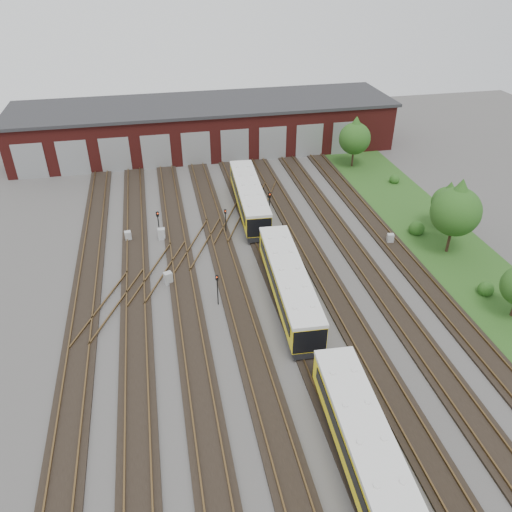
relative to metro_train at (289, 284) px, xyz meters
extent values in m
plane|color=#423F3D|center=(-2.00, -3.71, -1.79)|extent=(120.00, 120.00, 0.00)
cube|color=black|center=(-16.00, -3.71, -1.70)|extent=(2.40, 70.00, 0.18)
cube|color=brown|center=(-16.72, -3.71, -1.54)|extent=(0.10, 70.00, 0.15)
cube|color=brown|center=(-15.28, -3.71, -1.54)|extent=(0.10, 70.00, 0.15)
cube|color=black|center=(-12.00, -3.71, -1.70)|extent=(2.40, 70.00, 0.18)
cube|color=brown|center=(-12.72, -3.71, -1.54)|extent=(0.10, 70.00, 0.15)
cube|color=brown|center=(-11.28, -3.71, -1.54)|extent=(0.10, 70.00, 0.15)
cube|color=black|center=(-8.00, -3.71, -1.70)|extent=(2.40, 70.00, 0.18)
cube|color=brown|center=(-8.72, -3.71, -1.54)|extent=(0.10, 70.00, 0.15)
cube|color=brown|center=(-7.28, -3.71, -1.54)|extent=(0.10, 70.00, 0.15)
cube|color=black|center=(-4.00, -3.71, -1.70)|extent=(2.40, 70.00, 0.18)
cube|color=brown|center=(-4.72, -3.71, -1.54)|extent=(0.10, 70.00, 0.15)
cube|color=brown|center=(-3.28, -3.71, -1.54)|extent=(0.10, 70.00, 0.15)
cube|color=black|center=(0.00, -3.71, -1.70)|extent=(2.40, 70.00, 0.18)
cube|color=brown|center=(-0.72, -3.71, -1.54)|extent=(0.10, 70.00, 0.15)
cube|color=brown|center=(0.72, -3.71, -1.54)|extent=(0.10, 70.00, 0.15)
cube|color=black|center=(4.00, -3.71, -1.70)|extent=(2.40, 70.00, 0.18)
cube|color=brown|center=(3.28, -3.71, -1.54)|extent=(0.10, 70.00, 0.15)
cube|color=brown|center=(4.72, -3.71, -1.54)|extent=(0.10, 70.00, 0.15)
cube|color=black|center=(8.00, -3.71, -1.70)|extent=(2.40, 70.00, 0.18)
cube|color=brown|center=(7.28, -3.71, -1.54)|extent=(0.10, 70.00, 0.15)
cube|color=brown|center=(8.72, -3.71, -1.54)|extent=(0.10, 70.00, 0.15)
cube|color=black|center=(12.00, -3.71, -1.70)|extent=(2.40, 70.00, 0.18)
cube|color=brown|center=(11.28, -3.71, -1.54)|extent=(0.10, 70.00, 0.15)
cube|color=brown|center=(12.72, -3.71, -1.54)|extent=(0.10, 70.00, 0.15)
cube|color=brown|center=(-10.00, 6.29, -1.54)|extent=(5.40, 9.62, 0.15)
cube|color=brown|center=(-6.00, 10.29, -1.54)|extent=(5.40, 9.62, 0.15)
cube|color=brown|center=(-2.00, 14.29, -1.54)|extent=(5.40, 9.62, 0.15)
cube|color=brown|center=(-14.00, 2.29, -1.54)|extent=(5.40, 9.62, 0.15)
cube|color=brown|center=(2.00, 18.29, -1.54)|extent=(5.40, 9.62, 0.15)
cube|color=#571815|center=(-2.00, 36.29, 1.21)|extent=(50.00, 12.00, 6.00)
cube|color=#2A2A2C|center=(-2.00, 36.29, 4.36)|extent=(51.00, 12.50, 0.40)
cube|color=gray|center=(-24.00, 30.27, 0.41)|extent=(3.60, 0.12, 4.40)
cube|color=gray|center=(-19.00, 30.27, 0.41)|extent=(3.60, 0.12, 4.40)
cube|color=gray|center=(-14.00, 30.27, 0.41)|extent=(3.60, 0.12, 4.40)
cube|color=gray|center=(-9.00, 30.27, 0.41)|extent=(3.60, 0.12, 4.40)
cube|color=gray|center=(-4.00, 30.27, 0.41)|extent=(3.60, 0.12, 4.40)
cube|color=gray|center=(1.00, 30.27, 0.41)|extent=(3.60, 0.12, 4.40)
cube|color=gray|center=(6.00, 30.27, 0.41)|extent=(3.60, 0.12, 4.40)
cube|color=gray|center=(11.00, 30.27, 0.41)|extent=(3.60, 0.12, 4.40)
cube|color=gray|center=(16.00, 30.27, 0.41)|extent=(3.60, 0.12, 4.40)
cube|color=#1F4918|center=(17.00, 6.29, -1.77)|extent=(8.00, 55.00, 0.05)
cube|color=black|center=(0.00, -16.00, -1.19)|extent=(2.88, 13.90, 0.55)
cube|color=yellow|center=(0.00, -16.00, 0.10)|extent=(3.15, 13.92, 2.03)
cube|color=silver|center=(0.00, -16.00, 1.25)|extent=(3.24, 13.92, 0.28)
cube|color=black|center=(-1.21, -15.93, 0.33)|extent=(0.73, 12.14, 0.78)
cube|color=black|center=(1.21, -16.07, 0.33)|extent=(0.73, 12.14, 0.78)
cube|color=black|center=(0.00, 0.00, -1.19)|extent=(2.88, 13.90, 0.55)
cube|color=yellow|center=(0.00, 0.00, 0.10)|extent=(3.15, 13.92, 2.03)
cube|color=silver|center=(0.00, 0.00, 1.25)|extent=(3.24, 13.92, 0.28)
cube|color=black|center=(-1.21, 0.07, 0.33)|extent=(0.73, 12.14, 0.78)
cube|color=black|center=(1.21, -0.07, 0.33)|extent=(0.73, 12.14, 0.78)
cube|color=black|center=(0.00, 16.00, -1.19)|extent=(2.88, 13.90, 0.55)
cube|color=yellow|center=(0.00, 16.00, 0.10)|extent=(3.15, 13.92, 2.03)
cube|color=silver|center=(0.00, 16.00, 1.25)|extent=(3.24, 13.92, 0.28)
cube|color=black|center=(-1.21, 16.07, 0.33)|extent=(0.73, 12.14, 0.78)
cube|color=black|center=(1.21, 15.93, 0.33)|extent=(0.73, 12.14, 0.78)
cylinder|color=black|center=(-5.54, 0.85, -0.60)|extent=(0.09, 0.09, 2.39)
cube|color=black|center=(-5.54, 0.85, 0.81)|extent=(0.25, 0.19, 0.43)
sphere|color=red|center=(-5.54, 0.76, 0.90)|extent=(0.10, 0.10, 0.10)
cylinder|color=black|center=(-9.59, 12.59, -0.63)|extent=(0.10, 0.10, 2.32)
cube|color=black|center=(-9.59, 12.59, 0.78)|extent=(0.28, 0.22, 0.49)
sphere|color=red|center=(-9.59, 12.49, 0.87)|extent=(0.12, 0.12, 0.12)
cylinder|color=black|center=(1.69, 13.75, -0.47)|extent=(0.11, 0.11, 2.64)
cube|color=black|center=(1.69, 13.75, 1.13)|extent=(0.30, 0.20, 0.56)
sphere|color=red|center=(1.69, 13.64, 1.24)|extent=(0.13, 0.13, 0.13)
cylinder|color=black|center=(-3.11, 12.13, -0.72)|extent=(0.09, 0.09, 2.15)
cube|color=black|center=(-3.11, 12.13, 0.58)|extent=(0.24, 0.16, 0.45)
sphere|color=red|center=(-3.11, 12.04, 0.67)|extent=(0.11, 0.11, 0.11)
cube|color=#A5A8AB|center=(-9.25, 4.59, -1.25)|extent=(0.80, 0.73, 1.09)
cube|color=#A5A8AB|center=(-12.61, 12.58, -1.29)|extent=(0.66, 0.57, 1.01)
cube|color=#A5A8AB|center=(-9.42, 12.24, -1.23)|extent=(0.72, 0.61, 1.13)
cube|color=#A5A8AB|center=(0.85, 26.22, -1.26)|extent=(0.70, 0.61, 1.06)
cube|color=#A5A8AB|center=(12.00, 6.90, -1.30)|extent=(0.67, 0.59, 0.98)
cylinder|color=#312016|center=(15.45, 25.80, -0.78)|extent=(0.24, 0.24, 2.03)
sphere|color=#1D4814|center=(15.45, 25.80, 1.92)|extent=(3.94, 3.94, 3.94)
cone|color=#1D4814|center=(15.45, 25.80, 3.33)|extent=(3.38, 3.38, 2.82)
cylinder|color=#312016|center=(18.40, 8.54, -1.00)|extent=(0.21, 0.21, 1.59)
sphere|color=#1D4814|center=(18.40, 8.54, 1.12)|extent=(3.08, 3.08, 3.08)
cone|color=#1D4814|center=(18.40, 8.54, 2.22)|extent=(2.64, 2.64, 2.20)
cylinder|color=#312016|center=(16.53, 4.35, -0.65)|extent=(0.27, 0.27, 2.29)
sphere|color=#1D4814|center=(16.53, 4.35, 2.41)|extent=(4.45, 4.45, 4.45)
cone|color=#1D4814|center=(16.53, 4.35, 4.00)|extent=(3.82, 3.82, 3.18)
sphere|color=#1D4814|center=(16.19, -2.31, -1.15)|extent=(1.29, 1.29, 1.29)
sphere|color=#1D4814|center=(15.36, 8.12, -1.03)|extent=(1.53, 1.53, 1.53)
sphere|color=#1D4814|center=(18.55, 19.91, -1.20)|extent=(1.18, 1.18, 1.18)
camera|label=1|loc=(-9.14, -30.73, 22.93)|focal=35.00mm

